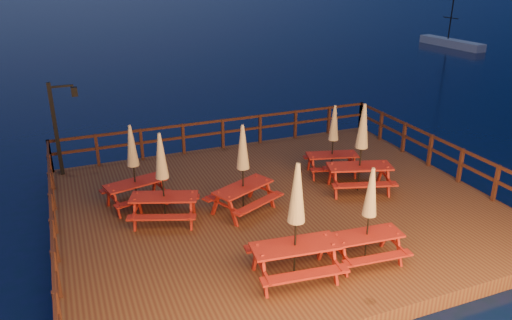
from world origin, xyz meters
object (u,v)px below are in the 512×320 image
object	(u,v)px
picnic_table_0	(133,165)
picnic_table_1	(296,220)
lamp_post	(60,120)
sailboat	(451,43)
picnic_table_2	(369,214)

from	to	relation	value
picnic_table_0	picnic_table_1	size ratio (longest dim) A/B	0.88
picnic_table_1	lamp_post	bearing A→B (deg)	125.17
lamp_post	picnic_table_0	world-z (taller)	lamp_post
sailboat	picnic_table_0	world-z (taller)	sailboat
sailboat	picnic_table_2	distance (m)	34.31
picnic_table_1	sailboat	bearing A→B (deg)	49.06
lamp_post	picnic_table_1	size ratio (longest dim) A/B	1.11
picnic_table_0	picnic_table_2	world-z (taller)	picnic_table_0
sailboat	picnic_table_0	bearing A→B (deg)	-150.36
lamp_post	picnic_table_2	size ratio (longest dim) A/B	1.29
picnic_table_0	picnic_table_2	xyz separation A→B (m)	(4.40, -4.76, -0.02)
picnic_table_2	picnic_table_1	bearing A→B (deg)	-176.40
sailboat	lamp_post	bearing A→B (deg)	-156.21
picnic_table_0	picnic_table_1	bearing A→B (deg)	-74.80
lamp_post	picnic_table_1	xyz separation A→B (m)	(4.33, -7.81, -0.39)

